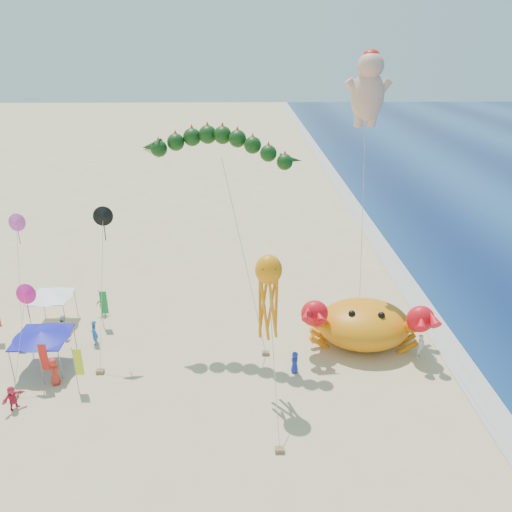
{
  "coord_description": "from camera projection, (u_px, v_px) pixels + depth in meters",
  "views": [
    {
      "loc": [
        -2.76,
        -30.34,
        20.42
      ],
      "look_at": [
        -2.0,
        2.0,
        6.5
      ],
      "focal_mm": 35.0,
      "sensor_mm": 36.0,
      "label": 1
    }
  ],
  "objects": [
    {
      "name": "cherub_kite",
      "position": [
        368.0,
        87.0,
        35.37
      ],
      "size": [
        2.4,
        2.41,
        19.97
      ],
      "color": "#E5A48C",
      "rests_on": "ground"
    },
    {
      "name": "canopy_blue",
      "position": [
        41.0,
        335.0,
        33.28
      ],
      "size": [
        3.72,
        3.72,
        2.71
      ],
      "color": "gray",
      "rests_on": "ground"
    },
    {
      "name": "ground",
      "position": [
        284.0,
        349.0,
        36.0
      ],
      "size": [
        320.0,
        320.0,
        0.0
      ],
      "primitive_type": "plane",
      "color": "#D1B784",
      "rests_on": "ground"
    },
    {
      "name": "feather_flags",
      "position": [
        55.0,
        333.0,
        34.24
      ],
      "size": [
        8.32,
        7.76,
        3.2
      ],
      "color": "gray",
      "rests_on": "ground"
    },
    {
      "name": "foam_strip",
      "position": [
        449.0,
        347.0,
        36.25
      ],
      "size": [
        320.0,
        320.0,
        0.0
      ],
      "primitive_type": "plane",
      "color": "silver",
      "rests_on": "ground"
    },
    {
      "name": "canopy_white",
      "position": [
        51.0,
        294.0,
        38.57
      ],
      "size": [
        3.18,
        3.18,
        2.71
      ],
      "color": "gray",
      "rests_on": "ground"
    },
    {
      "name": "crab_inflatable",
      "position": [
        364.0,
        323.0,
        35.95
      ],
      "size": [
        9.1,
        6.37,
        3.99
      ],
      "color": "orange",
      "rests_on": "ground"
    },
    {
      "name": "small_kites",
      "position": [
        49.0,
        256.0,
        33.17
      ],
      "size": [
        8.49,
        9.74,
        10.56
      ],
      "color": "#E84DC0",
      "rests_on": "ground"
    },
    {
      "name": "octopus_kite",
      "position": [
        268.0,
        291.0,
        29.11
      ],
      "size": [
        1.57,
        6.25,
        9.29
      ],
      "color": "orange",
      "rests_on": "ground"
    },
    {
      "name": "beachgoers",
      "position": [
        119.0,
        349.0,
        34.54
      ],
      "size": [
        27.23,
        12.41,
        1.9
      ],
      "color": "silver",
      "rests_on": "ground"
    },
    {
      "name": "dragon_kite",
      "position": [
        219.0,
        151.0,
        33.04
      ],
      "size": [
        10.57,
        5.42,
        14.94
      ],
      "color": "black",
      "rests_on": "ground"
    }
  ]
}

